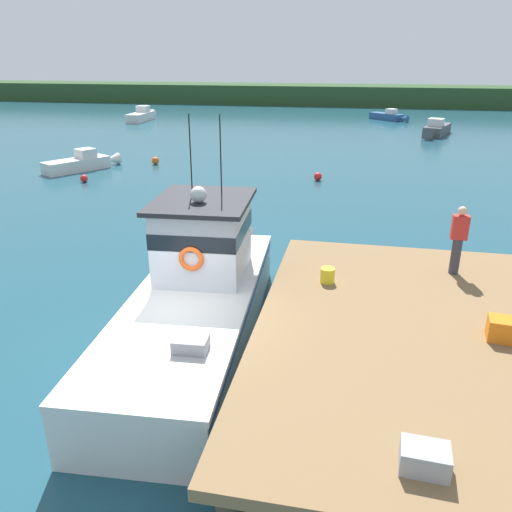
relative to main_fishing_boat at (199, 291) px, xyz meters
name	(u,v)px	position (x,y,z in m)	size (l,w,h in m)	color
ground_plane	(177,356)	(-0.17, -1.14, -1.01)	(200.00, 200.00, 0.00)	#1E4C5B
dock	(415,335)	(4.63, -1.14, 0.07)	(6.00, 9.00, 1.20)	#4C3D2D
main_fishing_boat	(199,291)	(0.00, 0.00, 0.00)	(3.04, 9.90, 4.80)	silver
crate_single_far	(505,330)	(6.16, -1.22, 0.40)	(0.60, 0.44, 0.40)	orange
crate_stack_mid_dock	(425,458)	(4.42, -4.75, 0.35)	(0.60, 0.44, 0.32)	#9E9EA3
bait_bucket	(328,275)	(2.84, 0.67, 0.36)	(0.32, 0.32, 0.34)	yellow
deckhand_by_the_boat	(458,239)	(5.73, 1.78, 1.05)	(0.36, 0.22, 1.63)	#383842
moored_boat_far_left	(142,116)	(-17.93, 38.55, -0.53)	(1.53, 5.51, 1.39)	silver
moored_boat_near_channel	(436,130)	(9.23, 33.71, -0.53)	(2.74, 5.47, 1.38)	#4C4C51
moored_boat_mid_harbor	(389,116)	(5.91, 43.74, -0.62)	(3.80, 3.65, 1.12)	#285184
moored_boat_far_right	(82,163)	(-11.86, 15.95, -0.61)	(3.10, 4.35, 1.15)	silver
mooring_buoy_outer	(155,161)	(-8.43, 18.26, -0.79)	(0.44, 0.44, 0.44)	#EA5B19
mooring_buoy_inshore	(318,176)	(1.34, 15.97, -0.80)	(0.42, 0.42, 0.42)	red
mooring_buoy_channel_marker	(84,178)	(-10.27, 13.26, -0.82)	(0.37, 0.37, 0.37)	red
far_shoreline	(337,95)	(-0.17, 60.86, 0.19)	(120.00, 8.00, 2.40)	#284723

